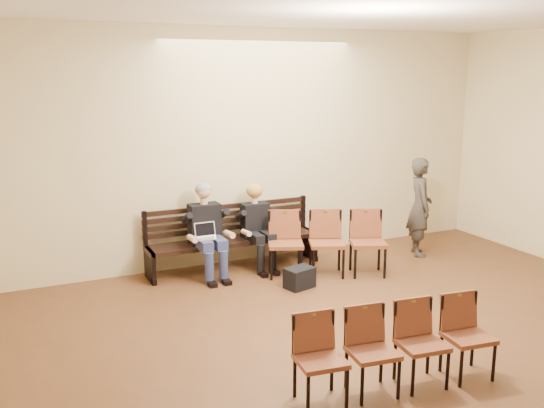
{
  "coord_description": "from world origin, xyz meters",
  "views": [
    {
      "loc": [
        -3.71,
        -3.36,
        2.89
      ],
      "look_at": [
        -0.22,
        4.05,
        1.07
      ],
      "focal_mm": 40.0,
      "sensor_mm": 36.0,
      "label": 1
    }
  ],
  "objects": [
    {
      "name": "seated_man",
      "position": [
        -1.02,
        4.53,
        0.65
      ],
      "size": [
        0.54,
        0.75,
        1.31
      ],
      "primitive_type": null,
      "color": "black",
      "rests_on": "ground"
    },
    {
      "name": "room_walls",
      "position": [
        0.0,
        0.79,
        2.54
      ],
      "size": [
        8.02,
        10.01,
        3.51
      ],
      "color": "beige",
      "rests_on": "ground"
    },
    {
      "name": "bench",
      "position": [
        -0.57,
        4.65,
        0.23
      ],
      "size": [
        2.6,
        0.9,
        0.45
      ],
      "primitive_type": "cube",
      "color": "black",
      "rests_on": "ground"
    },
    {
      "name": "chair_row_front",
      "position": [
        0.53,
        3.81,
        0.46
      ],
      "size": [
        1.73,
        1.1,
        0.93
      ],
      "primitive_type": "cube",
      "rotation": [
        0.0,
        0.0,
        -0.39
      ],
      "color": "brown",
      "rests_on": "ground"
    },
    {
      "name": "bag",
      "position": [
        -0.07,
        3.5,
        0.14
      ],
      "size": [
        0.44,
        0.35,
        0.28
      ],
      "primitive_type": "cube",
      "rotation": [
        0.0,
        0.0,
        0.27
      ],
      "color": "black",
      "rests_on": "ground"
    },
    {
      "name": "laptop",
      "position": [
        -1.07,
        4.35,
        0.56
      ],
      "size": [
        0.33,
        0.28,
        0.22
      ],
      "primitive_type": "cube",
      "rotation": [
        0.0,
        0.0,
        -0.15
      ],
      "color": "silver",
      "rests_on": "bench"
    },
    {
      "name": "water_bottle",
      "position": [
        -0.11,
        4.32,
        0.55
      ],
      "size": [
        0.07,
        0.07,
        0.21
      ],
      "primitive_type": "cylinder",
      "rotation": [
        0.0,
        0.0,
        0.06
      ],
      "color": "silver",
      "rests_on": "bench"
    },
    {
      "name": "seated_woman",
      "position": [
        -0.23,
        4.53,
        0.56
      ],
      "size": [
        0.49,
        0.67,
        1.13
      ],
      "primitive_type": null,
      "color": "black",
      "rests_on": "ground"
    },
    {
      "name": "passerby",
      "position": [
        2.35,
        4.05,
        0.9
      ],
      "size": [
        0.65,
        0.77,
        1.79
      ],
      "primitive_type": "imported",
      "rotation": [
        0.0,
        0.0,
        1.17
      ],
      "color": "#35302C",
      "rests_on": "ground"
    },
    {
      "name": "chair_row_back",
      "position": [
        -0.5,
        0.77,
        0.4
      ],
      "size": [
        1.97,
        0.66,
        0.8
      ],
      "primitive_type": "cube",
      "rotation": [
        0.0,
        0.0,
        -0.12
      ],
      "color": "brown",
      "rests_on": "ground"
    }
  ]
}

